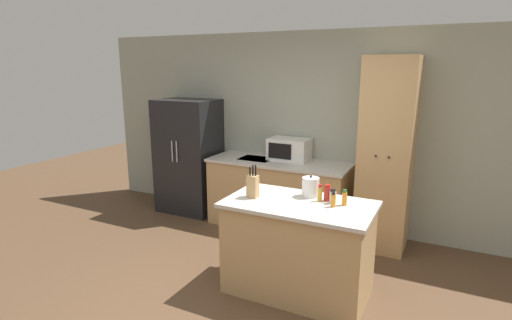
{
  "coord_description": "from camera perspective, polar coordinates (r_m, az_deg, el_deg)",
  "views": [
    {
      "loc": [
        1.45,
        -2.77,
        2.15
      ],
      "look_at": [
        -0.63,
        1.4,
        1.05
      ],
      "focal_mm": 28.0,
      "sensor_mm": 36.0,
      "label": 1
    }
  ],
  "objects": [
    {
      "name": "pantry_cabinet",
      "position": [
        4.91,
        18.15,
        0.67
      ],
      "size": [
        0.58,
        0.64,
        2.27
      ],
      "color": "tan",
      "rests_on": "ground_plane"
    },
    {
      "name": "microwave",
      "position": [
        5.35,
        4.77,
        1.56
      ],
      "size": [
        0.53,
        0.35,
        0.29
      ],
      "color": "white",
      "rests_on": "back_counter"
    },
    {
      "name": "spice_bottle_amber_oil",
      "position": [
        3.81,
        10.17,
        -4.7
      ],
      "size": [
        0.06,
        0.06,
        0.16
      ],
      "color": "#B2281E",
      "rests_on": "kitchen_island"
    },
    {
      "name": "ground_plane",
      "position": [
        3.79,
        -1.0,
        -21.25
      ],
      "size": [
        14.0,
        14.0,
        0.0
      ],
      "primitive_type": "plane",
      "color": "brown"
    },
    {
      "name": "kettle",
      "position": [
        3.91,
        7.8,
        -3.83
      ],
      "size": [
        0.17,
        0.17,
        0.21
      ],
      "color": "white",
      "rests_on": "kitchen_island"
    },
    {
      "name": "spice_bottle_green_herb",
      "position": [
        3.76,
        10.91,
        -5.16
      ],
      "size": [
        0.06,
        0.06,
        0.13
      ],
      "color": "beige",
      "rests_on": "kitchen_island"
    },
    {
      "name": "kitchen_island",
      "position": [
        3.92,
        6.03,
        -12.32
      ],
      "size": [
        1.38,
        0.78,
        0.91
      ],
      "color": "tan",
      "rests_on": "ground_plane"
    },
    {
      "name": "spice_bottle_tall_dark",
      "position": [
        3.66,
        10.97,
        -5.62
      ],
      "size": [
        0.04,
        0.04,
        0.14
      ],
      "color": "orange",
      "rests_on": "kitchen_island"
    },
    {
      "name": "wall_back",
      "position": [
        5.37,
        10.54,
        3.95
      ],
      "size": [
        7.2,
        0.06,
        2.6
      ],
      "color": "#9EA393",
      "rests_on": "ground_plane"
    },
    {
      "name": "back_counter",
      "position": [
        5.42,
        3.18,
        -4.87
      ],
      "size": [
        1.9,
        0.7,
        0.92
      ],
      "color": "tan",
      "rests_on": "ground_plane"
    },
    {
      "name": "refrigerator",
      "position": [
        6.04,
        -9.58,
        0.56
      ],
      "size": [
        0.87,
        0.66,
        1.68
      ],
      "color": "black",
      "rests_on": "ground_plane"
    },
    {
      "name": "knife_block",
      "position": [
        3.84,
        -0.46,
        -3.72
      ],
      "size": [
        0.1,
        0.08,
        0.32
      ],
      "color": "tan",
      "rests_on": "kitchen_island"
    },
    {
      "name": "spice_bottle_short_red",
      "position": [
        3.79,
        9.11,
        -4.72
      ],
      "size": [
        0.04,
        0.04,
        0.16
      ],
      "color": "gold",
      "rests_on": "kitchen_island"
    },
    {
      "name": "spice_bottle_pale_salt",
      "position": [
        3.72,
        12.54,
        -5.31
      ],
      "size": [
        0.04,
        0.04,
        0.15
      ],
      "color": "orange",
      "rests_on": "kitchen_island"
    }
  ]
}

